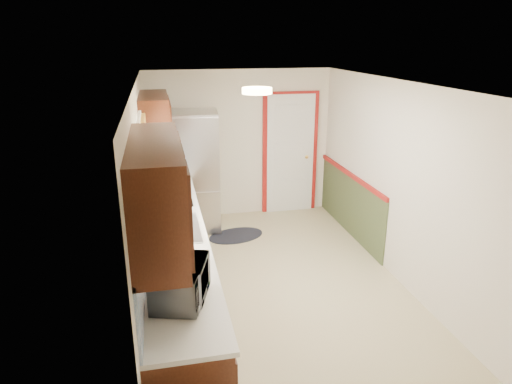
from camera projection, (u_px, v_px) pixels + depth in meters
name	position (u px, v px, depth m)	size (l,w,h in m)	color
room_shell	(279.00, 192.00, 5.15)	(3.20, 5.20, 2.52)	tan
kitchen_run	(171.00, 245.00, 4.76)	(0.63, 4.00, 2.20)	#3A180D
back_wall_trim	(302.00, 164.00, 7.50)	(1.12, 2.30, 2.08)	maroon
ceiling_fixture	(257.00, 91.00, 4.54)	(0.30, 0.30, 0.06)	#FFD88C
microwave	(180.00, 279.00, 3.46)	(0.54, 0.30, 0.37)	white
refrigerator	(194.00, 171.00, 6.98)	(0.82, 0.80, 1.83)	#B7B7BC
rug	(236.00, 235.00, 6.93)	(0.85, 0.55, 0.01)	black
cooktop	(171.00, 199.00, 5.69)	(0.50, 0.60, 0.02)	black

